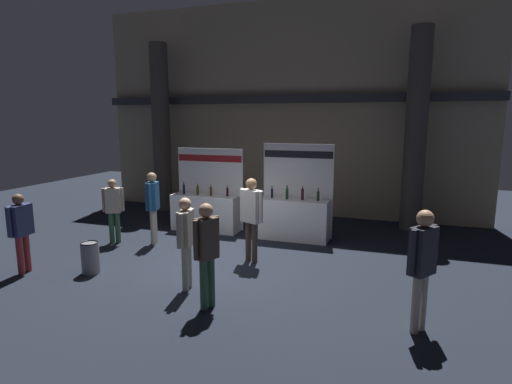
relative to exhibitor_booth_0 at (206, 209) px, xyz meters
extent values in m
plane|color=black|center=(1.40, -2.43, -0.59)|extent=(24.73, 24.73, 0.00)
cube|color=gray|center=(1.40, 2.84, 2.72)|extent=(12.37, 0.25, 6.61)
cube|color=#2D2D33|center=(1.40, 2.53, 3.05)|extent=(12.37, 0.20, 0.24)
cylinder|color=#423D38|center=(-2.53, 1.96, 2.13)|extent=(0.58, 0.58, 5.43)
cylinder|color=#423D38|center=(5.34, 1.96, 2.13)|extent=(0.58, 0.58, 5.43)
cube|color=white|center=(0.00, -0.05, -0.09)|extent=(1.86, 0.60, 0.99)
cube|color=white|center=(0.00, 0.29, 0.53)|extent=(1.95, 0.04, 2.24)
cube|color=maroon|center=(0.00, 0.27, 1.38)|extent=(1.90, 0.01, 0.18)
cylinder|color=black|center=(-0.64, -0.06, 0.53)|extent=(0.07, 0.07, 0.26)
cylinder|color=black|center=(-0.64, -0.06, 0.69)|extent=(0.03, 0.03, 0.06)
cylinder|color=red|center=(-0.64, -0.06, 0.73)|extent=(0.03, 0.03, 0.02)
cylinder|color=#472D14|center=(-0.21, -0.08, 0.52)|extent=(0.07, 0.07, 0.24)
cylinder|color=#472D14|center=(-0.21, -0.08, 0.68)|extent=(0.03, 0.03, 0.07)
cylinder|color=gold|center=(-0.21, -0.08, 0.72)|extent=(0.03, 0.03, 0.02)
cylinder|color=#472D14|center=(0.20, -0.10, 0.52)|extent=(0.07, 0.07, 0.24)
cylinder|color=#472D14|center=(0.20, -0.10, 0.67)|extent=(0.03, 0.03, 0.07)
cylinder|color=gold|center=(0.20, -0.10, 0.72)|extent=(0.03, 0.03, 0.02)
cylinder|color=black|center=(0.64, 0.00, 0.52)|extent=(0.06, 0.06, 0.22)
cylinder|color=black|center=(0.64, 0.00, 0.66)|extent=(0.03, 0.03, 0.06)
cylinder|color=gold|center=(0.64, 0.00, 0.70)|extent=(0.03, 0.03, 0.02)
cube|color=white|center=(2.51, -0.11, -0.06)|extent=(1.75, 0.60, 1.04)
cube|color=white|center=(2.51, 0.23, 0.62)|extent=(1.83, 0.04, 2.42)
cube|color=black|center=(2.51, 0.21, 1.57)|extent=(1.78, 0.01, 0.18)
cylinder|color=black|center=(1.92, -0.09, 0.58)|extent=(0.06, 0.06, 0.24)
cylinder|color=black|center=(1.92, -0.09, 0.73)|extent=(0.03, 0.03, 0.07)
cylinder|color=gold|center=(1.92, -0.09, 0.78)|extent=(0.03, 0.03, 0.02)
cylinder|color=#19381E|center=(2.32, -0.12, 0.59)|extent=(0.08, 0.08, 0.27)
cylinder|color=#19381E|center=(2.32, -0.12, 0.76)|extent=(0.03, 0.03, 0.07)
cylinder|color=black|center=(2.32, -0.12, 0.80)|extent=(0.03, 0.03, 0.02)
cylinder|color=black|center=(2.71, -0.09, 0.59)|extent=(0.07, 0.07, 0.28)
cylinder|color=black|center=(2.71, -0.09, 0.77)|extent=(0.03, 0.03, 0.07)
cylinder|color=gold|center=(2.71, -0.09, 0.81)|extent=(0.03, 0.03, 0.02)
cylinder|color=#19381E|center=(3.11, -0.09, 0.57)|extent=(0.07, 0.07, 0.23)
cylinder|color=#19381E|center=(3.11, -0.09, 0.72)|extent=(0.03, 0.03, 0.08)
cylinder|color=red|center=(3.11, -0.09, 0.77)|extent=(0.03, 0.03, 0.02)
cylinder|color=slate|center=(-0.77, -3.72, -0.28)|extent=(0.35, 0.35, 0.62)
torus|color=black|center=(-0.77, -3.72, 0.04)|extent=(0.35, 0.35, 0.02)
cylinder|color=#47382D|center=(1.96, -1.98, -0.15)|extent=(0.12, 0.12, 0.88)
cylinder|color=#47382D|center=(2.13, -2.06, -0.15)|extent=(0.12, 0.12, 0.88)
cube|color=silver|center=(2.04, -2.02, 0.64)|extent=(0.51, 0.40, 0.69)
sphere|color=#8C6647|center=(2.04, -2.02, 1.11)|extent=(0.24, 0.24, 0.24)
cylinder|color=silver|center=(1.79, -1.91, 0.66)|extent=(0.08, 0.08, 0.66)
cylinder|color=silver|center=(2.29, -2.14, 0.66)|extent=(0.08, 0.08, 0.66)
cylinder|color=#ADA393|center=(1.42, -3.71, -0.18)|extent=(0.12, 0.12, 0.81)
cylinder|color=#ADA393|center=(1.45, -3.89, -0.18)|extent=(0.12, 0.12, 0.81)
cube|color=#ADA393|center=(1.44, -3.80, 0.55)|extent=(0.28, 0.44, 0.64)
sphere|color=tan|center=(1.44, -3.80, 0.99)|extent=(0.22, 0.22, 0.22)
cylinder|color=#ADA393|center=(1.39, -3.55, 0.57)|extent=(0.08, 0.08, 0.61)
cylinder|color=#ADA393|center=(1.48, -4.04, 0.57)|extent=(0.08, 0.08, 0.61)
cylinder|color=#ADA393|center=(-0.66, -1.63, -0.16)|extent=(0.12, 0.12, 0.85)
cylinder|color=#ADA393|center=(-0.70, -1.48, -0.16)|extent=(0.12, 0.12, 0.85)
cube|color=navy|center=(-0.68, -1.56, 0.61)|extent=(0.35, 0.43, 0.68)
sphere|color=tan|center=(-0.68, -1.56, 1.07)|extent=(0.23, 0.23, 0.23)
cylinder|color=navy|center=(-0.61, -1.78, 0.62)|extent=(0.08, 0.08, 0.64)
cylinder|color=navy|center=(-0.75, -1.34, 0.62)|extent=(0.08, 0.08, 0.64)
cylinder|color=#ADA393|center=(5.39, -4.01, -0.15)|extent=(0.12, 0.12, 0.87)
cylinder|color=#ADA393|center=(5.30, -4.14, -0.15)|extent=(0.12, 0.12, 0.87)
cube|color=#23232D|center=(5.34, -4.08, 0.63)|extent=(0.41, 0.46, 0.69)
sphere|color=tan|center=(5.34, -4.08, 1.10)|extent=(0.24, 0.24, 0.24)
cylinder|color=#23232D|center=(5.48, -3.87, 0.65)|extent=(0.08, 0.08, 0.66)
cylinder|color=#23232D|center=(5.20, -4.28, 0.65)|extent=(0.08, 0.08, 0.66)
cylinder|color=maroon|center=(-2.05, -4.05, -0.20)|extent=(0.12, 0.12, 0.78)
cylinder|color=maroon|center=(-2.04, -4.22, -0.20)|extent=(0.12, 0.12, 0.78)
cube|color=navy|center=(-2.04, -4.14, 0.50)|extent=(0.28, 0.44, 0.61)
sphere|color=brown|center=(-2.04, -4.14, 0.92)|extent=(0.21, 0.21, 0.21)
cylinder|color=navy|center=(-2.06, -3.88, 0.51)|extent=(0.08, 0.08, 0.58)
cylinder|color=navy|center=(-2.03, -4.39, 0.51)|extent=(0.08, 0.08, 0.58)
cylinder|color=#33563D|center=(2.09, -4.45, -0.16)|extent=(0.12, 0.12, 0.84)
cylinder|color=#33563D|center=(2.15, -4.30, -0.16)|extent=(0.12, 0.12, 0.84)
cube|color=#47382D|center=(2.12, -4.38, 0.59)|extent=(0.35, 0.41, 0.67)
sphere|color=tan|center=(2.12, -4.38, 1.05)|extent=(0.23, 0.23, 0.23)
cylinder|color=#47382D|center=(2.03, -4.58, 0.61)|extent=(0.08, 0.08, 0.63)
cylinder|color=#47382D|center=(2.21, -4.18, 0.61)|extent=(0.08, 0.08, 0.63)
cylinder|color=#33563D|center=(-1.69, -1.87, -0.20)|extent=(0.12, 0.12, 0.77)
cylinder|color=#33563D|center=(-1.57, -1.79, -0.20)|extent=(0.12, 0.12, 0.77)
cube|color=#ADA393|center=(-1.63, -1.83, 0.49)|extent=(0.43, 0.39, 0.61)
sphere|color=tan|center=(-1.63, -1.83, 0.91)|extent=(0.21, 0.21, 0.21)
cylinder|color=#ADA393|center=(-1.82, -1.94, 0.50)|extent=(0.08, 0.08, 0.58)
cylinder|color=#ADA393|center=(-1.44, -1.72, 0.50)|extent=(0.08, 0.08, 0.58)
camera|label=1|loc=(4.95, -10.18, 2.48)|focal=29.30mm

